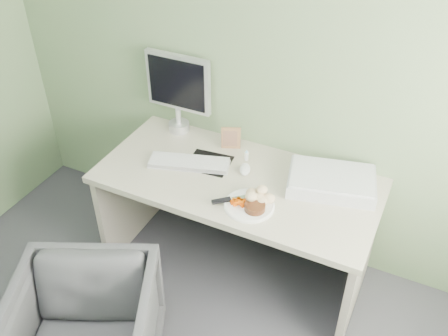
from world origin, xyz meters
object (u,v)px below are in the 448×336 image
at_px(desk, 237,203).
at_px(plate, 249,205).
at_px(scanner, 331,182).
at_px(desk_chair, 86,335).
at_px(monitor, 178,89).

bearing_deg(desk, plate, -50.66).
xyz_separation_m(scanner, desk_chair, (-0.86, -1.15, -0.45)).
bearing_deg(plate, desk_chair, -122.71).
distance_m(scanner, desk_chair, 1.51).
relative_size(plate, desk_chair, 0.38).
height_order(desk, desk_chair, desk).
distance_m(plate, monitor, 0.91).
bearing_deg(desk_chair, monitor, 73.47).
bearing_deg(desk, desk_chair, -109.95).
distance_m(monitor, desk_chair, 1.50).
bearing_deg(desk, monitor, 150.21).
bearing_deg(plate, monitor, 144.39).
relative_size(desk, desk_chair, 2.28).
height_order(desk, scanner, scanner).
distance_m(desk, scanner, 0.57).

